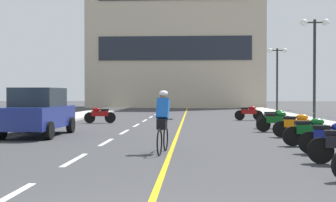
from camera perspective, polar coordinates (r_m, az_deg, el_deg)
ground_plane at (r=25.89m, az=1.24°, el=-2.61°), size 140.00×140.00×0.00m
curb_left at (r=29.98m, az=-12.46°, el=-2.03°), size 2.40×72.00×0.12m
curb_right at (r=29.56m, az=15.54°, el=-2.09°), size 2.40×72.00×0.12m
lane_dash_0 at (r=7.58m, az=-19.49°, el=-11.33°), size 0.14×2.20×0.01m
lane_dash_1 at (r=11.32m, az=-11.61°, el=-7.22°), size 0.14×2.20×0.01m
lane_dash_2 at (r=15.19m, az=-7.75°, el=-5.12°), size 0.14×2.20×0.01m
lane_dash_3 at (r=19.11m, az=-5.48°, el=-3.87°), size 0.14×2.20×0.01m
lane_dash_4 at (r=23.06m, az=-3.99°, el=-3.04°), size 0.14×2.20×0.01m
lane_dash_5 at (r=27.03m, az=-2.93°, el=-2.46°), size 0.14×2.20×0.01m
lane_dash_6 at (r=31.00m, az=-2.15°, el=-2.02°), size 0.14×2.20×0.01m
lane_dash_7 at (r=34.98m, az=-1.55°, el=-1.68°), size 0.14×2.20×0.01m
lane_dash_8 at (r=38.97m, az=-1.06°, el=-1.41°), size 0.14×2.20×0.01m
lane_dash_9 at (r=42.96m, az=-0.67°, el=-1.20°), size 0.14×2.20×0.01m
lane_dash_10 at (r=46.95m, az=-0.35°, el=-1.01°), size 0.14×2.20×0.01m
lane_dash_11 at (r=50.94m, az=-0.07°, el=-0.86°), size 0.14×2.20×0.01m
centre_line_yellow at (r=28.88m, az=1.94°, el=-2.24°), size 0.12×66.00×0.01m
office_building at (r=54.56m, az=1.00°, el=10.82°), size 19.99×7.89×21.93m
street_lamp_mid at (r=24.70m, az=17.89°, el=6.44°), size 1.46×0.36×5.32m
street_lamp_far at (r=35.32m, az=13.51°, el=4.38°), size 1.46×0.36×4.92m
parked_car_near at (r=17.90m, az=-15.91°, el=-1.30°), size 1.93×4.21×1.82m
motorcycle_2 at (r=12.66m, az=19.89°, el=-4.25°), size 1.65×0.75×0.92m
motorcycle_3 at (r=14.55m, az=17.46°, el=-3.57°), size 1.70×0.60×0.92m
motorcycle_4 at (r=17.25m, az=15.82°, el=-2.86°), size 1.70×0.60×0.92m
motorcycle_5 at (r=19.58m, az=13.45°, el=-2.40°), size 1.70×0.60×0.92m
motorcycle_6 at (r=21.27m, az=13.29°, el=-2.14°), size 1.70×0.60×0.92m
motorcycle_7 at (r=24.89m, az=-8.55°, el=-1.68°), size 1.70×0.60×0.92m
motorcycle_8 at (r=27.67m, az=10.12°, el=-1.42°), size 1.70×0.60×0.92m
cyclist_rider at (r=12.29m, az=-0.66°, el=-2.41°), size 0.43×1.77×1.71m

